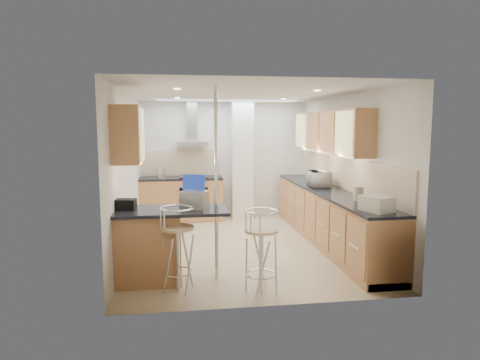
{
  "coord_description": "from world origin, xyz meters",
  "views": [
    {
      "loc": [
        -1.01,
        -6.84,
        2.0
      ],
      "look_at": [
        0.02,
        0.2,
        1.08
      ],
      "focal_mm": 32.0,
      "sensor_mm": 36.0,
      "label": 1
    }
  ],
  "objects": [
    {
      "name": "jar_c",
      "position": [
        1.55,
        -1.1,
        1.02
      ],
      "size": [
        0.15,
        0.15,
        0.21
      ],
      "primitive_type": "cylinder",
      "rotation": [
        0.0,
        0.0,
        0.04
      ],
      "color": "beige",
      "rests_on": "right_counter"
    },
    {
      "name": "back_counter",
      "position": [
        -0.95,
        2.1,
        0.46
      ],
      "size": [
        1.7,
        0.63,
        0.92
      ],
      "color": "#B57F48",
      "rests_on": "ground"
    },
    {
      "name": "bread_bin",
      "position": [
        1.46,
        -1.86,
        1.02
      ],
      "size": [
        0.41,
        0.45,
        0.19
      ],
      "primitive_type": "cube",
      "rotation": [
        0.0,
        0.0,
        0.38
      ],
      "color": "beige",
      "rests_on": "right_counter"
    },
    {
      "name": "laptop",
      "position": [
        -0.81,
        -1.42,
        1.05
      ],
      "size": [
        0.39,
        0.35,
        0.22
      ],
      "primitive_type": "cube",
      "rotation": [
        0.0,
        0.0,
        -0.4
      ],
      "color": "#989B9F",
      "rests_on": "peninsula"
    },
    {
      "name": "kettle",
      "position": [
        -1.36,
        2.06,
        1.02
      ],
      "size": [
        0.16,
        0.16,
        0.21
      ],
      "primitive_type": "cylinder",
      "color": "silver",
      "rests_on": "back_counter"
    },
    {
      "name": "ground",
      "position": [
        0.0,
        0.0,
        0.0
      ],
      "size": [
        4.8,
        4.8,
        0.0
      ],
      "primitive_type": "plane",
      "color": "tan",
      "rests_on": "ground"
    },
    {
      "name": "microwave",
      "position": [
        1.45,
        0.34,
        1.06
      ],
      "size": [
        0.36,
        0.51,
        0.27
      ],
      "primitive_type": "imported",
      "rotation": [
        0.0,
        0.0,
        1.52
      ],
      "color": "silver",
      "rests_on": "right_counter"
    },
    {
      "name": "bar_stool_near",
      "position": [
        -1.03,
        -1.79,
        0.52
      ],
      "size": [
        0.46,
        0.46,
        1.04
      ],
      "primitive_type": null,
      "rotation": [
        0.0,
        0.0,
        0.08
      ],
      "color": "tan",
      "rests_on": "ground"
    },
    {
      "name": "right_counter",
      "position": [
        1.5,
        0.0,
        0.46
      ],
      "size": [
        0.63,
        4.4,
        0.92
      ],
      "color": "#B57F48",
      "rests_on": "ground"
    },
    {
      "name": "jar_a",
      "position": [
        1.62,
        0.86,
        1.02
      ],
      "size": [
        0.16,
        0.16,
        0.2
      ],
      "primitive_type": "cylinder",
      "rotation": [
        0.0,
        0.0,
        0.4
      ],
      "color": "beige",
      "rests_on": "right_counter"
    },
    {
      "name": "jar_b",
      "position": [
        1.48,
        0.49,
        0.99
      ],
      "size": [
        0.12,
        0.12,
        0.15
      ],
      "primitive_type": "cylinder",
      "rotation": [
        0.0,
        0.0,
        0.09
      ],
      "color": "beige",
      "rests_on": "right_counter"
    },
    {
      "name": "bar_stool_end",
      "position": [
        -0.05,
        -2.01,
        0.51
      ],
      "size": [
        0.58,
        0.58,
        1.02
      ],
      "primitive_type": null,
      "rotation": [
        0.0,
        0.0,
        0.68
      ],
      "color": "tan",
      "rests_on": "ground"
    },
    {
      "name": "bag",
      "position": [
        -1.67,
        -1.39,
        1.01
      ],
      "size": [
        0.27,
        0.21,
        0.13
      ],
      "primitive_type": "cube",
      "rotation": [
        0.0,
        0.0,
        -0.15
      ],
      "color": "black",
      "rests_on": "peninsula"
    },
    {
      "name": "room_shell",
      "position": [
        0.32,
        0.38,
        1.54
      ],
      "size": [
        3.64,
        4.84,
        2.51
      ],
      "color": "silver",
      "rests_on": "ground"
    },
    {
      "name": "jar_d",
      "position": [
        1.6,
        -0.97,
        1.0
      ],
      "size": [
        0.13,
        0.13,
        0.16
      ],
      "primitive_type": "cylinder",
      "rotation": [
        0.0,
        0.0,
        -0.36
      ],
      "color": "silver",
      "rests_on": "right_counter"
    },
    {
      "name": "peninsula",
      "position": [
        -1.12,
        -1.45,
        0.48
      ],
      "size": [
        1.47,
        0.72,
        0.94
      ],
      "color": "#B57F48",
      "rests_on": "ground"
    }
  ]
}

